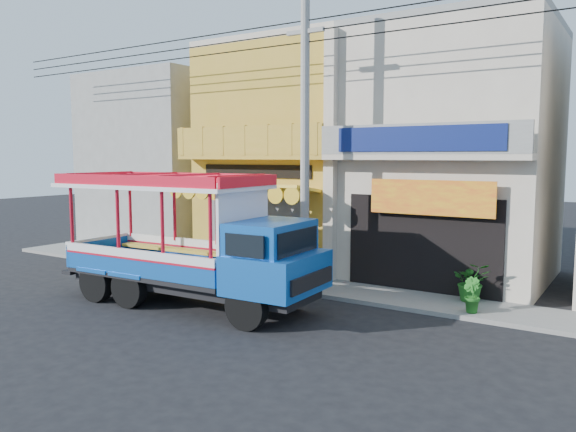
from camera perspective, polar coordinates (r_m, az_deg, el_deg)
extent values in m
plane|color=black|center=(13.73, -1.95, -11.14)|extent=(90.00, 90.00, 0.00)
cube|color=slate|center=(17.03, 5.82, -7.54)|extent=(30.00, 2.00, 0.12)
cube|color=gold|center=(22.00, 1.37, 5.91)|extent=(6.00, 6.00, 8.00)
cube|color=#595B5E|center=(19.67, -3.25, -1.71)|extent=(4.20, 0.10, 2.60)
cube|color=gold|center=(18.93, -4.58, 2.99)|extent=(5.20, 1.50, 0.31)
cube|color=gold|center=(19.23, -3.88, 6.03)|extent=(6.00, 0.70, 0.18)
cube|color=gold|center=(18.99, -4.44, 7.68)|extent=(6.00, 0.12, 0.95)
cube|color=black|center=(19.49, -3.31, 4.56)|extent=(4.50, 0.04, 0.45)
cube|color=#BAAC99|center=(22.37, 1.40, 16.53)|extent=(6.00, 6.00, 0.24)
cube|color=#BAAC99|center=(19.55, 16.62, 5.64)|extent=(6.00, 6.00, 8.00)
cube|color=black|center=(16.87, 13.47, -2.83)|extent=(4.60, 0.12, 2.80)
cube|color=yellow|center=(16.35, 14.26, 1.81)|extent=(3.60, 0.05, 1.00)
cube|color=#BAAC99|center=(16.36, 13.30, 5.87)|extent=(6.00, 0.70, 0.18)
cube|color=gray|center=(16.09, 12.99, 7.66)|extent=(6.00, 0.12, 0.85)
cube|color=navy|center=(16.02, 12.90, 7.67)|extent=(4.80, 0.06, 0.70)
cube|color=gray|center=(19.97, 16.99, 17.55)|extent=(6.00, 6.00, 0.24)
cube|color=#BAAC99|center=(17.77, 4.33, 5.86)|extent=(0.35, 0.30, 8.00)
cube|color=gray|center=(26.35, -11.78, 5.38)|extent=(6.00, 6.00, 7.60)
cylinder|color=gray|center=(16.43, 1.73, 7.60)|extent=(0.26, 0.26, 9.00)
cube|color=gray|center=(16.80, 1.77, 18.23)|extent=(1.20, 0.12, 0.12)
cylinder|color=black|center=(16.26, 4.93, 17.54)|extent=(28.00, 0.04, 0.04)
cylinder|color=black|center=(16.32, 4.94, 18.57)|extent=(28.00, 0.04, 0.04)
cylinder|color=black|center=(16.39, 4.95, 19.60)|extent=(28.00, 0.04, 0.04)
cylinder|color=black|center=(13.35, -4.24, -9.27)|extent=(1.08, 0.34, 1.07)
cylinder|color=black|center=(15.01, 0.21, -7.52)|extent=(1.08, 0.34, 1.07)
cylinder|color=black|center=(15.79, -15.86, -7.07)|extent=(1.08, 0.34, 1.07)
cylinder|color=black|center=(17.22, -10.96, -5.86)|extent=(1.08, 0.34, 1.07)
cylinder|color=black|center=(16.72, -18.91, -6.44)|extent=(1.08, 0.34, 1.07)
cylinder|color=black|center=(18.07, -14.01, -5.37)|extent=(1.08, 0.34, 1.07)
cube|color=black|center=(15.62, -9.89, -6.67)|extent=(7.23, 2.06, 0.30)
cube|color=#1052B3|center=(13.90, -1.15, -5.70)|extent=(2.02, 2.42, 0.96)
cube|color=#1052B3|center=(13.83, -1.72, -2.17)|extent=(1.58, 2.22, 0.80)
cube|color=black|center=(13.46, 0.97, -2.62)|extent=(0.14, 1.88, 0.59)
cube|color=black|center=(16.15, -12.30, -5.52)|extent=(5.37, 2.56, 0.13)
cube|color=#1052B3|center=(15.29, -15.21, -4.83)|extent=(5.28, 0.31, 0.64)
cube|color=white|center=(15.24, -15.24, -3.76)|extent=(5.28, 0.32, 0.23)
cube|color=#1052B3|center=(16.92, -9.72, -3.66)|extent=(5.28, 0.31, 0.64)
cube|color=white|center=(16.87, -9.74, -2.70)|extent=(5.28, 0.32, 0.23)
cylinder|color=red|center=(16.99, -21.13, 0.05)|extent=(0.10, 0.10, 1.71)
cylinder|color=red|center=(18.44, -15.73, 0.68)|extent=(0.10, 0.10, 1.71)
cube|color=white|center=(14.29, -4.54, -2.02)|extent=(0.18, 2.16, 2.40)
cube|color=white|center=(15.92, -12.77, 3.01)|extent=(6.02, 2.86, 0.11)
cube|color=red|center=(15.92, -12.79, 3.70)|extent=(5.80, 2.74, 0.28)
cube|color=black|center=(21.50, -12.85, -4.52)|extent=(0.55, 0.38, 0.09)
cube|color=#0C4620|center=(21.42, -12.87, -3.32)|extent=(0.60, 0.20, 0.82)
imported|color=#1F631C|center=(16.18, 18.15, -6.34)|extent=(1.22, 1.14, 1.09)
imported|color=#1F631C|center=(15.09, 18.11, -7.64)|extent=(0.63, 0.62, 0.89)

